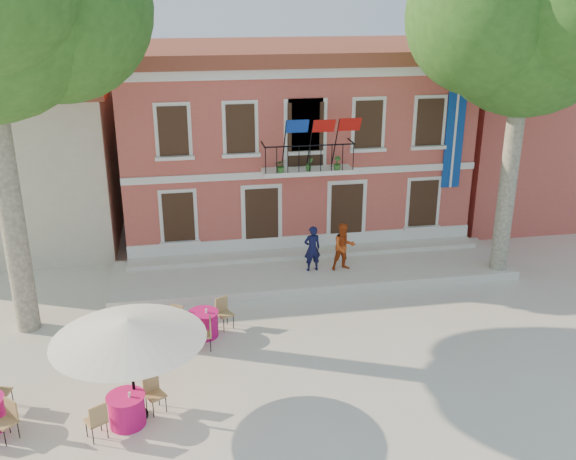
% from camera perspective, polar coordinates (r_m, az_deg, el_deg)
% --- Properties ---
extents(ground, '(90.00, 90.00, 0.00)m').
position_cam_1_polar(ground, '(18.74, -0.99, -9.88)').
color(ground, beige).
rests_on(ground, ground).
extents(main_building, '(13.50, 9.59, 7.50)m').
position_cam_1_polar(main_building, '(26.96, -0.17, 8.29)').
color(main_building, '#C45047').
rests_on(main_building, ground).
extents(neighbor_west, '(9.40, 9.40, 6.40)m').
position_cam_1_polar(neighbor_west, '(28.57, -24.05, 6.05)').
color(neighbor_west, beige).
rests_on(neighbor_west, ground).
extents(neighbor_east, '(9.40, 9.40, 6.40)m').
position_cam_1_polar(neighbor_east, '(32.23, 21.24, 7.91)').
color(neighbor_east, '#C45047').
rests_on(neighbor_east, ground).
extents(terrace, '(14.00, 3.40, 0.30)m').
position_cam_1_polar(terrace, '(22.86, 2.23, -3.60)').
color(terrace, silver).
rests_on(terrace, ground).
extents(plane_tree_east, '(5.87, 5.87, 11.53)m').
position_cam_1_polar(plane_tree_east, '(22.06, 20.55, 16.83)').
color(plane_tree_east, '#A59E84').
rests_on(plane_tree_east, ground).
extents(patio_umbrella, '(3.51, 3.51, 2.61)m').
position_cam_1_polar(patio_umbrella, '(15.00, -14.03, -8.58)').
color(patio_umbrella, black).
rests_on(patio_umbrella, ground).
extents(pedestrian_navy, '(0.64, 0.47, 1.63)m').
position_cam_1_polar(pedestrian_navy, '(22.19, 2.17, -1.65)').
color(pedestrian_navy, '#0F1134').
rests_on(pedestrian_navy, terrace).
extents(pedestrian_orange, '(0.90, 0.74, 1.69)m').
position_cam_1_polar(pedestrian_orange, '(22.32, 4.99, -1.50)').
color(pedestrian_orange, '#BF4416').
rests_on(pedestrian_orange, terrace).
extents(cafe_table_1, '(1.87, 1.33, 0.95)m').
position_cam_1_polar(cafe_table_1, '(15.81, -14.15, -15.15)').
color(cafe_table_1, '#D01355').
rests_on(cafe_table_1, ground).
extents(cafe_table_3, '(1.87, 1.65, 0.95)m').
position_cam_1_polar(cafe_table_3, '(18.98, -7.52, -8.16)').
color(cafe_table_3, '#D01355').
rests_on(cafe_table_3, ground).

